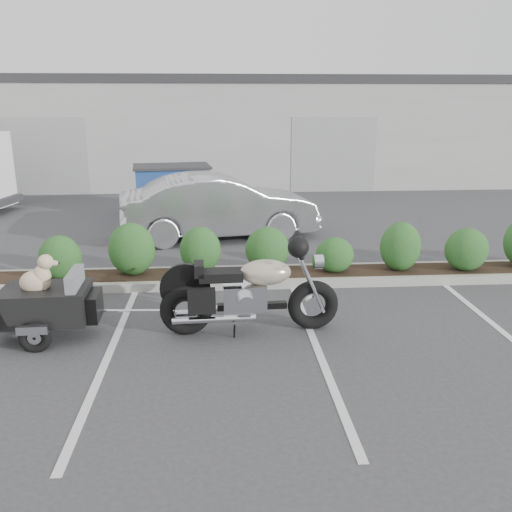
{
  "coord_description": "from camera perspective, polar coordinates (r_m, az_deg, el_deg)",
  "views": [
    {
      "loc": [
        -0.05,
        -7.06,
        3.13
      ],
      "look_at": [
        0.52,
        1.21,
        0.75
      ],
      "focal_mm": 38.0,
      "sensor_mm": 36.0,
      "label": 1
    }
  ],
  "objects": [
    {
      "name": "ground",
      "position": [
        7.73,
        -3.27,
        -7.91
      ],
      "size": [
        90.0,
        90.0,
        0.0
      ],
      "primitive_type": "plane",
      "color": "#38383A",
      "rests_on": "ground"
    },
    {
      "name": "planter_kerb",
      "position": [
        9.81,
        2.4,
        -2.14
      ],
      "size": [
        12.0,
        1.0,
        0.15
      ],
      "primitive_type": "cube",
      "color": "#9E9E93",
      "rests_on": "ground"
    },
    {
      "name": "building",
      "position": [
        24.09,
        -3.92,
        13.31
      ],
      "size": [
        26.0,
        10.0,
        4.0
      ],
      "primitive_type": "cube",
      "color": "#9EA099",
      "rests_on": "ground"
    },
    {
      "name": "motorcycle",
      "position": [
        7.48,
        -0.64,
        -3.94
      ],
      "size": [
        2.51,
        0.85,
        1.44
      ],
      "rotation": [
        0.0,
        0.0,
        0.04
      ],
      "color": "black",
      "rests_on": "ground"
    },
    {
      "name": "pet_trailer",
      "position": [
        7.89,
        -21.38,
        -4.58
      ],
      "size": [
        2.0,
        1.12,
        1.19
      ],
      "rotation": [
        0.0,
        0.0,
        0.04
      ],
      "color": "black",
      "rests_on": "ground"
    },
    {
      "name": "sedan",
      "position": [
        12.74,
        -3.89,
        5.23
      ],
      "size": [
        4.77,
        2.38,
        1.5
      ],
      "primitive_type": "imported",
      "rotation": [
        0.0,
        0.0,
        1.75
      ],
      "color": "#B9B8C0",
      "rests_on": "ground"
    },
    {
      "name": "dumpster",
      "position": [
        15.67,
        -8.79,
        6.94
      ],
      "size": [
        2.29,
        1.72,
        1.39
      ],
      "rotation": [
        0.0,
        0.0,
        0.14
      ],
      "color": "navy",
      "rests_on": "ground"
    }
  ]
}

